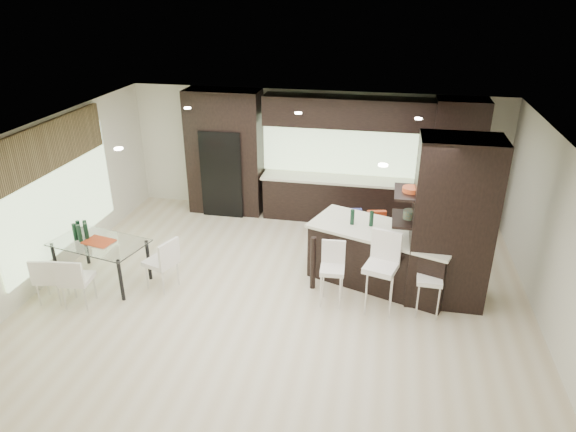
% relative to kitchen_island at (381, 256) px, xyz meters
% --- Properties ---
extents(ground, '(8.00, 8.00, 0.00)m').
position_rel_kitchen_island_xyz_m(ground, '(-1.59, -0.70, -0.50)').
color(ground, beige).
rests_on(ground, ground).
extents(back_wall, '(8.00, 0.02, 2.70)m').
position_rel_kitchen_island_xyz_m(back_wall, '(-1.59, 2.80, 0.85)').
color(back_wall, silver).
rests_on(back_wall, ground).
extents(left_wall, '(0.02, 7.00, 2.70)m').
position_rel_kitchen_island_xyz_m(left_wall, '(-5.59, -0.70, 0.85)').
color(left_wall, silver).
rests_on(left_wall, ground).
extents(right_wall, '(0.02, 7.00, 2.70)m').
position_rel_kitchen_island_xyz_m(right_wall, '(2.41, -0.70, 0.85)').
color(right_wall, silver).
rests_on(right_wall, ground).
extents(ceiling, '(8.00, 7.00, 0.02)m').
position_rel_kitchen_island_xyz_m(ceiling, '(-1.59, -0.70, 2.20)').
color(ceiling, white).
rests_on(ceiling, ground).
extents(window_left, '(0.04, 3.20, 1.90)m').
position_rel_kitchen_island_xyz_m(window_left, '(-5.55, -0.50, 0.85)').
color(window_left, '#B2D199').
rests_on(window_left, left_wall).
extents(window_back, '(3.40, 0.04, 1.20)m').
position_rel_kitchen_island_xyz_m(window_back, '(-0.99, 2.76, 1.05)').
color(window_back, '#B2D199').
rests_on(window_back, back_wall).
extents(stone_accent, '(0.08, 3.00, 0.80)m').
position_rel_kitchen_island_xyz_m(stone_accent, '(-5.52, -0.50, 1.75)').
color(stone_accent, brown).
rests_on(stone_accent, left_wall).
extents(ceiling_spots, '(4.00, 3.00, 0.02)m').
position_rel_kitchen_island_xyz_m(ceiling_spots, '(-1.59, -0.45, 2.18)').
color(ceiling_spots, white).
rests_on(ceiling_spots, ceiling).
extents(back_cabinetry, '(6.80, 0.68, 2.70)m').
position_rel_kitchen_island_xyz_m(back_cabinetry, '(-1.09, 2.47, 0.85)').
color(back_cabinetry, black).
rests_on(back_cabinetry, ground).
extents(refrigerator, '(0.90, 0.68, 1.90)m').
position_rel_kitchen_island_xyz_m(refrigerator, '(-3.49, 2.42, 0.45)').
color(refrigerator, black).
rests_on(refrigerator, ground).
extents(partition_column, '(1.20, 0.80, 2.70)m').
position_rel_kitchen_island_xyz_m(partition_column, '(1.01, -0.30, 0.85)').
color(partition_column, black).
rests_on(partition_column, ground).
extents(kitchen_island, '(2.62, 1.79, 1.00)m').
position_rel_kitchen_island_xyz_m(kitchen_island, '(0.00, 0.00, 0.00)').
color(kitchen_island, black).
rests_on(kitchen_island, ground).
extents(stool_left, '(0.39, 0.39, 0.85)m').
position_rel_kitchen_island_xyz_m(stool_left, '(-0.74, -0.80, -0.08)').
color(stool_left, white).
rests_on(stool_left, ground).
extents(stool_mid, '(0.57, 0.57, 1.05)m').
position_rel_kitchen_island_xyz_m(stool_mid, '(0.00, -0.85, 0.02)').
color(stool_mid, white).
rests_on(stool_mid, ground).
extents(stool_right, '(0.39, 0.39, 0.85)m').
position_rel_kitchen_island_xyz_m(stool_right, '(0.74, -0.81, -0.08)').
color(stool_right, white).
rests_on(stool_right, ground).
extents(bench, '(1.38, 0.76, 0.50)m').
position_rel_kitchen_island_xyz_m(bench, '(-0.29, 0.91, -0.25)').
color(bench, black).
rests_on(bench, ground).
extents(floor_vase, '(0.51, 0.51, 1.11)m').
position_rel_kitchen_island_xyz_m(floor_vase, '(0.71, 0.07, 0.05)').
color(floor_vase, '#46503A').
rests_on(floor_vase, ground).
extents(dining_table, '(1.70, 1.18, 0.74)m').
position_rel_kitchen_island_xyz_m(dining_table, '(-4.67, -0.88, -0.13)').
color(dining_table, white).
rests_on(dining_table, ground).
extents(chair_near, '(0.48, 0.48, 0.81)m').
position_rel_kitchen_island_xyz_m(chair_near, '(-4.67, -1.62, -0.10)').
color(chair_near, white).
rests_on(chair_near, ground).
extents(chair_far, '(0.48, 0.48, 0.76)m').
position_rel_kitchen_island_xyz_m(chair_far, '(-5.15, -1.60, -0.12)').
color(chair_far, white).
rests_on(chair_far, ground).
extents(chair_end, '(0.58, 0.58, 0.85)m').
position_rel_kitchen_island_xyz_m(chair_end, '(-3.58, -0.88, -0.08)').
color(chair_end, white).
rests_on(chair_end, ground).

